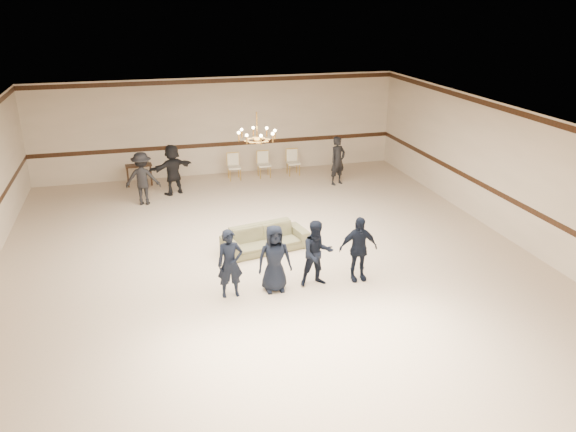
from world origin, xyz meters
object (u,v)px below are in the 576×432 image
banquet_chair_left (234,167)px  boy_a (230,264)px  chandelier (257,126)px  adult_right (338,161)px  boy_d (358,249)px  boy_b (274,258)px  banquet_chair_right (293,163)px  boy_c (317,254)px  console_table (139,175)px  adult_mid (173,169)px  banquet_chair_mid (264,165)px  settee (265,238)px  adult_left (143,179)px

banquet_chair_left → boy_a: bearing=-98.2°
chandelier → adult_right: size_ratio=0.61×
chandelier → boy_d: 3.61m
boy_b → banquet_chair_right: boy_b is taller
boy_b → boy_c: size_ratio=1.00×
console_table → chandelier: bearing=-67.7°
boy_a → banquet_chair_left: boy_a is taller
adult_mid → boy_c: bearing=84.6°
banquet_chair_mid → banquet_chair_right: same height
chandelier → boy_a: size_ratio=0.67×
adult_right → boy_a: bearing=-148.4°
adult_right → banquet_chair_mid: size_ratio=1.81×
settee → adult_left: (-2.65, 4.01, 0.47)m
boy_c → boy_d: 0.90m
boy_c → adult_left: size_ratio=0.92×
boy_a → banquet_chair_left: bearing=78.0°
adult_left → boy_c: bearing=130.2°
settee → banquet_chair_mid: bearing=66.0°
boy_b → console_table: 8.19m
console_table → banquet_chair_mid: bearing=-7.1°
boy_c → adult_mid: (-2.40, 6.66, 0.06)m
banquet_chair_right → adult_right: bearing=-49.8°
boy_b → adult_mid: 6.83m
adult_left → adult_right: size_ratio=1.00×
adult_mid → adult_right: (5.10, -0.40, 0.00)m
chandelier → adult_mid: (-1.70, 4.25, -2.11)m
boy_d → console_table: boy_d is taller
boy_d → boy_b: bearing=-177.4°
chandelier → adult_left: chandelier is taller
boy_a → adult_mid: size_ratio=0.92×
adult_left → banquet_chair_right: size_ratio=1.81×
banquet_chair_mid → adult_mid: bearing=-162.6°
settee → banquet_chair_right: banquet_chair_right is taller
adult_right → banquet_chair_left: (-3.08, 1.33, -0.34)m
boy_c → chandelier: bearing=105.7°
adult_right → settee: bearing=-150.5°
adult_right → boy_d: bearing=-128.7°
boy_d → settee: size_ratio=0.70×
boy_c → banquet_chair_right: (1.62, 7.59, -0.28)m
chandelier → adult_mid: size_ratio=0.61×
adult_left → console_table: (-0.08, 1.83, -0.43)m
boy_b → banquet_chair_right: 8.01m
adult_right → banquet_chair_mid: bearing=124.8°
banquet_chair_left → banquet_chair_right: (2.00, 0.00, 0.00)m
adult_right → banquet_chair_left: size_ratio=1.81×
boy_b → settee: boy_b is taller
chandelier → settee: 2.62m
boy_d → banquet_chair_left: (-1.28, 7.59, -0.28)m
settee → console_table: console_table is taller
boy_c → banquet_chair_left: (-0.38, 7.59, -0.28)m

